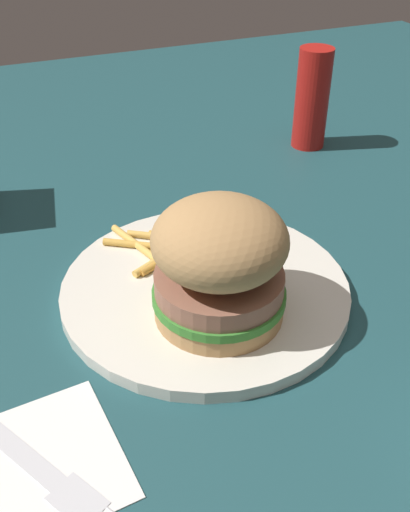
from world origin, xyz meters
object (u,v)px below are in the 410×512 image
plate (205,289)px  fork (36,464)px  fries_pile (169,246)px  ketchup_bottle (312,99)px  sandwich (219,262)px  napkin (35,465)px

plate → fork: (-0.13, 0.17, -0.00)m
fries_pile → ketchup_bottle: ketchup_bottle is taller
sandwich → ketchup_bottle: 0.39m
plate → ketchup_bottle: (0.25, -0.25, 0.06)m
plate → fries_pile: size_ratio=2.48×
fork → ketchup_bottle: size_ratio=1.22×
fries_pile → ketchup_bottle: size_ratio=0.80×
napkin → ketchup_bottle: bearing=-48.8°
plate → napkin: size_ratio=2.35×
sandwich → fork: size_ratio=0.70×
plate → ketchup_bottle: bearing=-45.6°
plate → sandwich: 0.07m
plate → napkin: 0.21m
plate → ketchup_bottle: ketchup_bottle is taller
fries_pile → ketchup_bottle: bearing=-55.1°
ketchup_bottle → plate: bearing=134.4°
plate → ketchup_bottle: size_ratio=1.99×
sandwich → napkin: sandwich is taller
plate → sandwich: size_ratio=2.33×
sandwich → fries_pile: sandwich is taller
napkin → fork: 0.00m
napkin → ketchup_bottle: ketchup_bottle is taller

